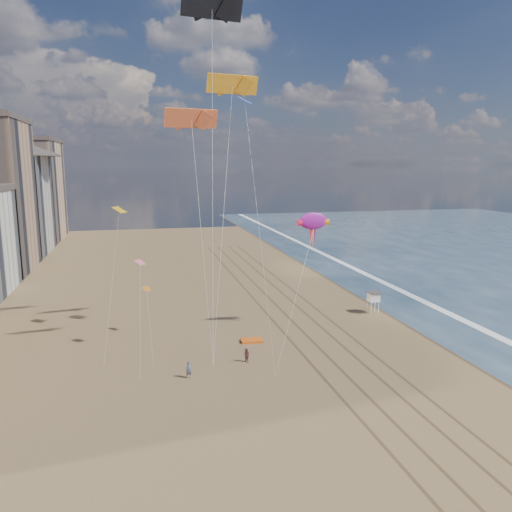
{
  "coord_description": "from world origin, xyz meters",
  "views": [
    {
      "loc": [
        -17.97,
        -30.35,
        20.18
      ],
      "look_at": [
        -4.46,
        26.0,
        9.5
      ],
      "focal_mm": 35.0,
      "sensor_mm": 36.0,
      "label": 1
    }
  ],
  "objects_px": {
    "grounded_kite": "(252,341)",
    "show_kite": "(313,221)",
    "kite_flyer_a": "(189,370)",
    "kite_flyer_b": "(247,356)",
    "lifeguard_stand": "(373,297)"
  },
  "relations": [
    {
      "from": "lifeguard_stand",
      "to": "kite_flyer_a",
      "type": "relative_size",
      "value": 1.75
    },
    {
      "from": "lifeguard_stand",
      "to": "show_kite",
      "type": "relative_size",
      "value": 0.17
    },
    {
      "from": "lifeguard_stand",
      "to": "kite_flyer_b",
      "type": "xyz_separation_m",
      "value": [
        -20.63,
        -12.87,
        -1.55
      ]
    },
    {
      "from": "show_kite",
      "to": "lifeguard_stand",
      "type": "bearing_deg",
      "value": 22.49
    },
    {
      "from": "grounded_kite",
      "to": "kite_flyer_b",
      "type": "relative_size",
      "value": 1.6
    },
    {
      "from": "grounded_kite",
      "to": "show_kite",
      "type": "distance_m",
      "value": 15.87
    },
    {
      "from": "grounded_kite",
      "to": "kite_flyer_a",
      "type": "bearing_deg",
      "value": -127.94
    },
    {
      "from": "lifeguard_stand",
      "to": "grounded_kite",
      "type": "height_order",
      "value": "lifeguard_stand"
    },
    {
      "from": "lifeguard_stand",
      "to": "kite_flyer_a",
      "type": "height_order",
      "value": "lifeguard_stand"
    },
    {
      "from": "kite_flyer_a",
      "to": "kite_flyer_b",
      "type": "bearing_deg",
      "value": 13.39
    },
    {
      "from": "grounded_kite",
      "to": "lifeguard_stand",
      "type": "bearing_deg",
      "value": 26.66
    },
    {
      "from": "show_kite",
      "to": "kite_flyer_b",
      "type": "height_order",
      "value": "show_kite"
    },
    {
      "from": "kite_flyer_b",
      "to": "kite_flyer_a",
      "type": "bearing_deg",
      "value": -106.29
    },
    {
      "from": "show_kite",
      "to": "kite_flyer_a",
      "type": "height_order",
      "value": "show_kite"
    },
    {
      "from": "grounded_kite",
      "to": "show_kite",
      "type": "relative_size",
      "value": 0.14
    }
  ]
}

